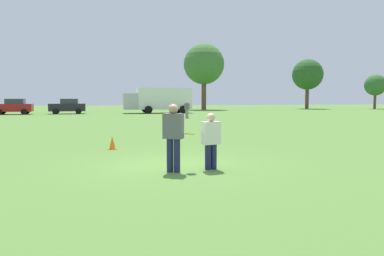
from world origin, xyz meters
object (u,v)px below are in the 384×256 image
player_defender (211,138)px  frisbee (190,134)px  parked_car_center (68,106)px  traffic_cone (112,143)px  box_truck (159,99)px  parked_car_mid_left (14,106)px  player_thrower (173,134)px  bystander_far_jogger (187,108)px

player_defender → frisbee: (-0.60, -0.09, 0.13)m
player_defender → parked_car_center: bearing=102.4°
player_defender → traffic_cone: size_ratio=3.14×
player_defender → parked_car_center: 37.85m
box_truck → parked_car_center: bearing=-179.3°
frisbee → traffic_cone: size_ratio=0.57×
traffic_cone → parked_car_mid_left: size_ratio=0.11×
frisbee → parked_car_center: parked_car_center is taller
player_defender → parked_car_center: parked_car_center is taller
parked_car_center → frisbee: bearing=-78.6°
parked_car_mid_left → frisbee: bearing=-69.8°
parked_car_mid_left → traffic_cone: bearing=-70.3°
parked_car_center → box_truck: size_ratio=0.50×
traffic_cone → parked_car_center: 32.92m
player_thrower → parked_car_center: bearing=100.8°
player_defender → frisbee: size_ratio=5.49×
player_thrower → box_truck: box_truck is taller
player_thrower → frisbee: size_ratio=6.37×
bystander_far_jogger → box_truck: bearing=95.4°
player_thrower → parked_car_mid_left: 38.96m
parked_car_mid_left → bystander_far_jogger: size_ratio=2.64×
player_thrower → parked_car_mid_left: bearing=109.5°
player_defender → bystander_far_jogger: bystander_far_jogger is taller
parked_car_center → bystander_far_jogger: 17.35m
parked_car_mid_left → box_truck: (17.07, 0.54, 0.83)m
traffic_cone → parked_car_mid_left: (-11.46, 32.04, 0.69)m
player_thrower → box_truck: (4.04, 37.25, 0.77)m
player_thrower → traffic_cone: bearing=108.7°
traffic_cone → parked_car_mid_left: parked_car_mid_left is taller
frisbee → parked_car_mid_left: (-13.47, 36.65, -0.04)m
parked_car_mid_left → parked_car_center: size_ratio=1.00×
player_thrower → parked_car_mid_left: size_ratio=0.41×
bystander_far_jogger → traffic_cone: bearing=-108.6°
box_truck → parked_car_mid_left: bearing=-178.2°
player_defender → parked_car_center: (-8.10, 36.97, 0.09)m
parked_car_center → parked_car_mid_left: bearing=-176.1°
bystander_far_jogger → player_thrower: bearing=-101.8°
box_truck → player_thrower: bearing=-96.2°
player_thrower → player_defender: 1.05m
player_defender → traffic_cone: player_defender is taller
parked_car_mid_left → box_truck: bearing=1.8°
player_thrower → parked_car_center: 37.79m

